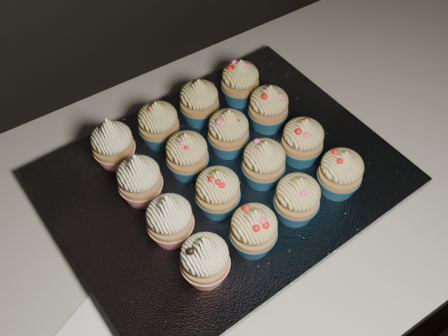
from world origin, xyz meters
name	(u,v)px	position (x,y,z in m)	size (l,w,h in m)	color
worktop	(138,240)	(0.00, 1.70, 0.88)	(2.44, 0.64, 0.04)	beige
baking_tray	(224,183)	(0.15, 1.70, 0.91)	(0.46, 0.35, 0.02)	black
foil_lining	(224,177)	(0.15, 1.70, 0.93)	(0.49, 0.39, 0.01)	silver
cupcake_0	(205,259)	(0.04, 1.58, 0.97)	(0.06, 0.06, 0.10)	red
cupcake_1	(254,230)	(0.12, 1.58, 0.97)	(0.06, 0.06, 0.08)	navy
cupcake_2	(297,198)	(0.20, 1.59, 0.97)	(0.06, 0.06, 0.08)	navy
cupcake_3	(340,172)	(0.28, 1.59, 0.97)	(0.06, 0.06, 0.08)	navy
cupcake_4	(170,219)	(0.04, 1.65, 0.97)	(0.06, 0.06, 0.10)	red
cupcake_5	(218,191)	(0.11, 1.65, 0.97)	(0.06, 0.06, 0.08)	navy
cupcake_6	(264,162)	(0.20, 1.66, 0.97)	(0.06, 0.06, 0.08)	navy
cupcake_7	(302,141)	(0.27, 1.66, 0.97)	(0.06, 0.06, 0.08)	navy
cupcake_8	(140,179)	(0.03, 1.73, 0.97)	(0.06, 0.06, 0.10)	red
cupcake_9	(187,155)	(0.11, 1.73, 0.97)	(0.06, 0.06, 0.08)	navy
cupcake_10	(228,132)	(0.19, 1.74, 0.97)	(0.06, 0.06, 0.08)	navy
cupcake_11	(268,107)	(0.27, 1.75, 0.97)	(0.06, 0.06, 0.08)	navy
cupcake_12	(113,144)	(0.03, 1.81, 0.97)	(0.06, 0.06, 0.10)	red
cupcake_13	(159,124)	(0.11, 1.81, 0.97)	(0.06, 0.06, 0.08)	navy
cupcake_14	(199,102)	(0.18, 1.82, 0.97)	(0.06, 0.06, 0.08)	navy
cupcake_15	(240,82)	(0.26, 1.82, 0.97)	(0.06, 0.06, 0.08)	navy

